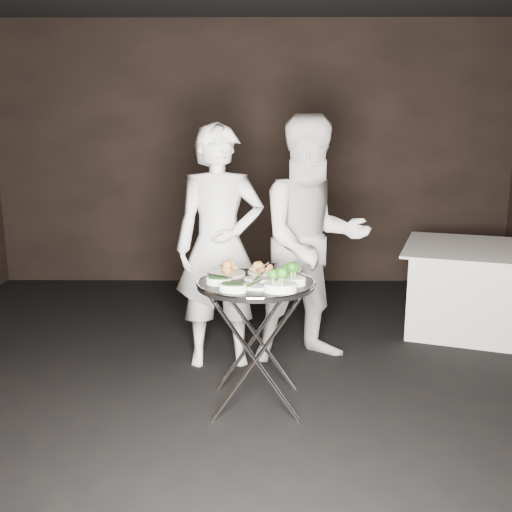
{
  "coord_description": "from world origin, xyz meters",
  "views": [
    {
      "loc": [
        0.07,
        -2.88,
        1.67
      ],
      "look_at": [
        0.05,
        0.48,
        0.95
      ],
      "focal_mm": 38.0,
      "sensor_mm": 36.0,
      "label": 1
    }
  ],
  "objects_px": {
    "serving_tray": "(256,283)",
    "waiter_left": "(220,247)",
    "tray_stand": "(256,339)",
    "dining_table": "(479,288)",
    "waiter_right": "(313,241)"
  },
  "relations": [
    {
      "from": "tray_stand",
      "to": "dining_table",
      "type": "xyz_separation_m",
      "value": [
        1.99,
        1.5,
        -0.08
      ]
    },
    {
      "from": "tray_stand",
      "to": "waiter_right",
      "type": "xyz_separation_m",
      "value": [
        0.42,
        0.78,
        0.48
      ]
    },
    {
      "from": "tray_stand",
      "to": "dining_table",
      "type": "relative_size",
      "value": 0.61
    },
    {
      "from": "tray_stand",
      "to": "waiter_right",
      "type": "bearing_deg",
      "value": 61.67
    },
    {
      "from": "waiter_left",
      "to": "dining_table",
      "type": "distance_m",
      "value": 2.46
    },
    {
      "from": "serving_tray",
      "to": "dining_table",
      "type": "xyz_separation_m",
      "value": [
        1.99,
        1.5,
        -0.43
      ]
    },
    {
      "from": "serving_tray",
      "to": "waiter_left",
      "type": "xyz_separation_m",
      "value": [
        -0.27,
        0.71,
        0.09
      ]
    },
    {
      "from": "tray_stand",
      "to": "dining_table",
      "type": "height_order",
      "value": "tray_stand"
    },
    {
      "from": "tray_stand",
      "to": "serving_tray",
      "type": "height_order",
      "value": "serving_tray"
    },
    {
      "from": "serving_tray",
      "to": "dining_table",
      "type": "distance_m",
      "value": 2.53
    },
    {
      "from": "tray_stand",
      "to": "waiter_right",
      "type": "distance_m",
      "value": 1.01
    },
    {
      "from": "serving_tray",
      "to": "dining_table",
      "type": "relative_size",
      "value": 0.56
    },
    {
      "from": "waiter_right",
      "to": "waiter_left",
      "type": "bearing_deg",
      "value": 170.54
    },
    {
      "from": "serving_tray",
      "to": "waiter_left",
      "type": "bearing_deg",
      "value": 111.12
    },
    {
      "from": "serving_tray",
      "to": "waiter_right",
      "type": "height_order",
      "value": "waiter_right"
    }
  ]
}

